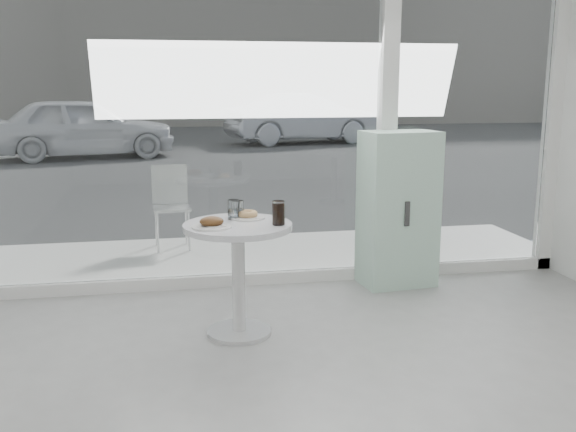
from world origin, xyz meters
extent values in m
cube|color=white|center=(0.00, 3.00, 0.05)|extent=(5.00, 0.12, 0.10)
cube|color=white|center=(2.44, 3.00, 1.50)|extent=(0.12, 0.12, 3.00)
cube|color=white|center=(0.90, 3.00, 1.50)|extent=(0.14, 0.14, 3.00)
cube|color=white|center=(-0.77, 3.00, 1.40)|extent=(3.21, 0.02, 2.60)
cube|color=white|center=(1.67, 3.00, 1.40)|extent=(1.41, 0.02, 2.60)
cylinder|color=silver|center=(-0.50, 1.90, 0.01)|extent=(0.44, 0.44, 0.03)
cylinder|color=silver|center=(-0.50, 1.90, 0.37)|extent=(0.09, 0.09, 0.70)
cylinder|color=white|center=(-0.50, 1.90, 0.75)|extent=(0.72, 0.72, 0.04)
cube|color=silver|center=(0.00, 3.80, 0.03)|extent=(5.60, 1.60, 0.05)
cube|color=#333333|center=(0.00, 16.00, 0.00)|extent=(40.00, 24.00, 0.00)
cube|color=gray|center=(0.00, 25.00, 4.00)|extent=(40.00, 2.00, 8.00)
cube|color=#A0CCB5|center=(0.94, 2.78, 0.65)|extent=(0.64, 0.46, 1.30)
cube|color=#333333|center=(0.94, 2.57, 0.65)|extent=(0.04, 0.02, 0.20)
cylinder|color=silver|center=(-1.06, 4.01, 0.25)|extent=(0.02, 0.02, 0.40)
cylinder|color=silver|center=(-0.75, 4.03, 0.25)|extent=(0.02, 0.02, 0.40)
cylinder|color=silver|center=(-1.07, 4.31, 0.25)|extent=(0.02, 0.02, 0.40)
cylinder|color=silver|center=(-0.77, 4.33, 0.25)|extent=(0.02, 0.02, 0.40)
cube|color=silver|center=(-0.91, 4.17, 0.46)|extent=(0.38, 0.38, 0.03)
cube|color=silver|center=(-0.92, 4.34, 0.67)|extent=(0.36, 0.04, 0.40)
imported|color=silver|center=(-2.82, 13.25, 0.70)|extent=(4.38, 2.43, 1.41)
imported|color=#AFB1B7|center=(2.96, 15.95, 0.71)|extent=(4.53, 2.28, 1.43)
cylinder|color=silver|center=(-0.68, 1.81, 0.78)|extent=(0.26, 0.26, 0.01)
cube|color=silver|center=(-0.66, 1.80, 0.79)|extent=(0.15, 0.14, 0.00)
ellipsoid|color=#331C0E|center=(-0.68, 1.81, 0.81)|extent=(0.15, 0.12, 0.07)
ellipsoid|color=#331C0E|center=(-0.64, 1.83, 0.81)|extent=(0.08, 0.07, 0.04)
cylinder|color=silver|center=(-0.41, 2.05, 0.78)|extent=(0.23, 0.23, 0.01)
torus|color=tan|center=(-0.41, 2.05, 0.80)|extent=(0.14, 0.14, 0.05)
cylinder|color=white|center=(-0.51, 2.05, 0.84)|extent=(0.08, 0.08, 0.13)
cylinder|color=white|center=(-0.51, 2.05, 0.81)|extent=(0.07, 0.07, 0.07)
cylinder|color=white|center=(-0.47, 2.07, 0.83)|extent=(0.07, 0.07, 0.12)
cylinder|color=white|center=(-0.47, 2.07, 0.81)|extent=(0.06, 0.06, 0.07)
cylinder|color=white|center=(-0.24, 1.81, 0.85)|extent=(0.08, 0.08, 0.16)
cylinder|color=black|center=(-0.24, 1.81, 0.84)|extent=(0.07, 0.07, 0.14)
camera|label=1|loc=(-0.95, -2.21, 1.67)|focal=40.00mm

